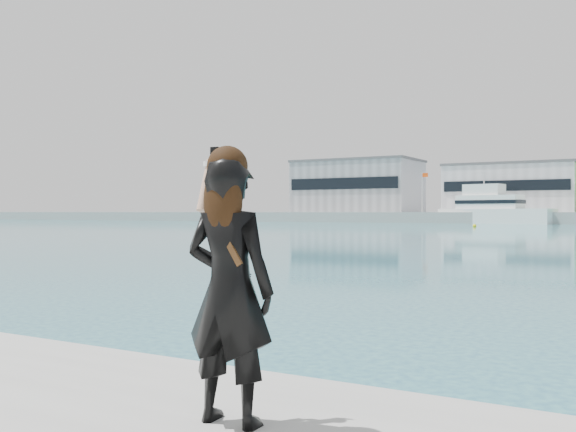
{
  "coord_description": "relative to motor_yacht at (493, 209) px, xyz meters",
  "views": [
    {
      "loc": [
        2.45,
        -3.3,
        2.06
      ],
      "look_at": [
        0.26,
        0.52,
        2.03
      ],
      "focal_mm": 40.0,
      "sensor_mm": 36.0,
      "label": 1
    }
  ],
  "objects": [
    {
      "name": "warehouse_grey_left",
      "position": [
        -32.64,
        15.79,
        5.2
      ],
      "size": [
        26.52,
        16.36,
        11.5
      ],
      "color": "gray",
      "rests_on": "far_quay"
    },
    {
      "name": "warehouse_white",
      "position": [
        0.36,
        15.79,
        4.2
      ],
      "size": [
        24.48,
        15.35,
        9.5
      ],
      "color": "silver",
      "rests_on": "far_quay"
    },
    {
      "name": "flagpole_left",
      "position": [
        -15.55,
        8.81,
        3.98
      ],
      "size": [
        1.28,
        0.16,
        8.0
      ],
      "color": "silver",
      "rests_on": "far_quay"
    },
    {
      "name": "motor_yacht",
      "position": [
        0.0,
        0.0,
        0.0
      ],
      "size": [
        20.19,
        9.04,
        9.1
      ],
      "rotation": [
        0.0,
        0.0,
        -0.19
      ],
      "color": "white",
      "rests_on": "ground"
    },
    {
      "name": "buoy_far",
      "position": [
        3.58,
        -27.76,
        -2.56
      ],
      "size": [
        0.5,
        0.5,
        0.5
      ],
      "primitive_type": "sphere",
      "color": "yellow",
      "rests_on": "ground"
    },
    {
      "name": "woman",
      "position": [
        22.62,
        -112.37,
        -0.92
      ],
      "size": [
        0.6,
        0.41,
        1.67
      ],
      "rotation": [
        0.0,
        0.0,
        3.2
      ],
      "color": "black",
      "rests_on": "near_quay"
    }
  ]
}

